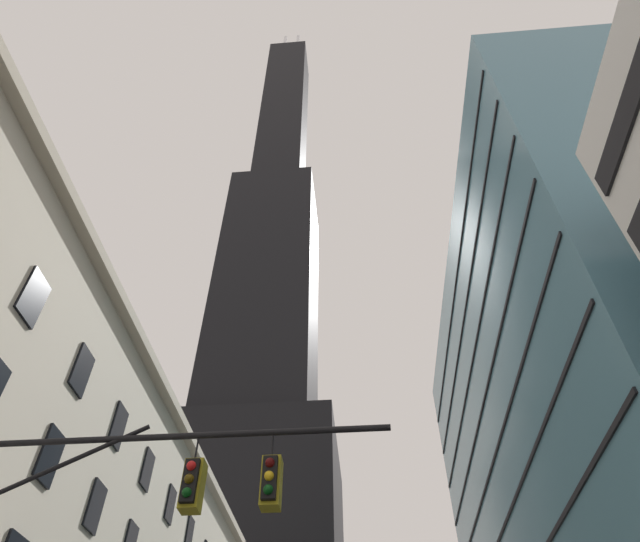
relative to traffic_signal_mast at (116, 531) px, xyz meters
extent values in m
cube|color=#B2A893|center=(-7.64, 26.06, 15.84)|extent=(0.70, 71.43, 0.60)
cube|color=black|center=(-7.84, 9.35, 6.60)|extent=(0.14, 1.40, 2.20)
cube|color=black|center=(-7.84, 14.35, 6.60)|extent=(0.14, 1.40, 2.20)
cube|color=black|center=(-7.84, 4.35, 10.80)|extent=(0.14, 1.40, 2.20)
cube|color=black|center=(-7.84, 9.35, 10.80)|extent=(0.14, 1.40, 2.20)
cube|color=black|center=(-7.84, 14.35, 10.80)|extent=(0.14, 1.40, 2.20)
cube|color=black|center=(-7.84, 19.35, 10.80)|extent=(0.14, 1.40, 2.20)
cube|color=black|center=(-7.84, 24.35, 10.80)|extent=(0.14, 1.40, 2.20)
cube|color=black|center=(-7.84, 29.35, 10.80)|extent=(0.14, 1.40, 2.20)
cube|color=black|center=(-13.06, 73.50, 74.10)|extent=(19.36, 19.36, 67.29)
cube|color=black|center=(-13.06, 73.50, 149.80)|extent=(12.44, 12.44, 84.11)
cylinder|color=silver|center=(-15.55, 73.50, 202.17)|extent=(1.20, 1.20, 20.64)
cylinder|color=silver|center=(-10.57, 73.50, 202.17)|extent=(1.20, 1.20, 20.64)
cube|color=teal|center=(23.03, 27.53, 14.46)|extent=(17.83, 44.62, 40.53)
cube|color=black|center=(14.07, 27.53, 10.20)|extent=(0.12, 43.62, 0.24)
cube|color=black|center=(14.07, 27.53, 14.20)|extent=(0.12, 43.62, 0.24)
cube|color=black|center=(14.07, 27.53, 18.20)|extent=(0.12, 43.62, 0.24)
cube|color=black|center=(14.07, 27.53, 22.20)|extent=(0.12, 43.62, 0.24)
cube|color=black|center=(14.07, 27.53, 26.20)|extent=(0.12, 43.62, 0.24)
cube|color=black|center=(14.07, 27.53, 30.20)|extent=(0.12, 43.62, 0.24)
cylinder|color=black|center=(1.05, -0.04, 1.96)|extent=(8.93, 0.14, 0.14)
cylinder|color=black|center=(-1.63, -0.04, 1.36)|extent=(3.66, 0.10, 1.84)
cylinder|color=black|center=(1.34, -0.04, 1.66)|extent=(0.04, 0.04, 0.60)
cube|color=black|center=(1.34, -0.04, 0.91)|extent=(0.30, 0.30, 0.90)
cube|color=olive|center=(1.34, 0.13, 0.91)|extent=(0.40, 0.40, 1.04)
sphere|color=red|center=(1.34, -0.20, 1.19)|extent=(0.20, 0.20, 0.20)
sphere|color=#4B3A08|center=(1.34, -0.20, 0.91)|extent=(0.20, 0.20, 0.20)
sphere|color=#083D10|center=(1.34, -0.20, 0.63)|extent=(0.20, 0.20, 0.20)
cylinder|color=black|center=(2.98, -0.04, 1.66)|extent=(0.04, 0.04, 0.60)
cube|color=black|center=(2.98, -0.04, 0.91)|extent=(0.30, 0.30, 0.90)
cube|color=olive|center=(2.98, 0.13, 0.91)|extent=(0.40, 0.40, 1.04)
sphere|color=#450808|center=(2.98, -0.20, 1.19)|extent=(0.20, 0.20, 0.20)
sphere|color=yellow|center=(2.98, -0.20, 0.91)|extent=(0.20, 0.20, 0.20)
sphere|color=#083D10|center=(2.98, -0.20, 0.63)|extent=(0.20, 0.20, 0.20)
camera|label=1|loc=(4.89, -10.78, -4.08)|focal=30.95mm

